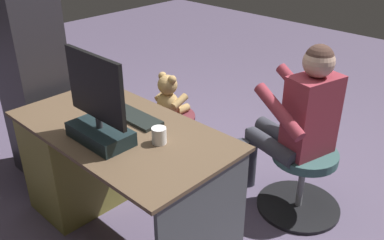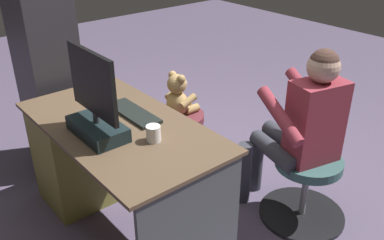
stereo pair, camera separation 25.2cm
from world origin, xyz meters
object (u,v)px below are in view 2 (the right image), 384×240
(monitor, at_px, (96,110))
(teddy_bear, at_px, (178,96))
(visitor_chair, at_px, (306,185))
(computer_mouse, at_px, (107,97))
(office_chair_teddy, at_px, (178,138))
(desk, at_px, (96,150))
(keyboard, at_px, (133,113))
(tv_remote, at_px, (107,111))
(person, at_px, (300,122))
(cup, at_px, (153,134))

(monitor, distance_m, teddy_bear, 0.98)
(visitor_chair, bearing_deg, computer_mouse, 38.30)
(office_chair_teddy, height_order, visitor_chair, same)
(computer_mouse, bearing_deg, visitor_chair, -141.70)
(teddy_bear, bearing_deg, desk, 88.11)
(monitor, relative_size, keyboard, 1.17)
(tv_remote, relative_size, person, 0.13)
(tv_remote, relative_size, teddy_bear, 0.45)
(computer_mouse, height_order, person, person)
(teddy_bear, distance_m, person, 0.96)
(tv_remote, xyz_separation_m, person, (-0.78, -0.89, -0.06))
(monitor, height_order, computer_mouse, monitor)
(desk, relative_size, keyboard, 3.25)
(monitor, xyz_separation_m, office_chair_teddy, (0.37, -0.84, -0.64))
(computer_mouse, height_order, tv_remote, computer_mouse)
(desk, height_order, cup, cup)
(keyboard, distance_m, person, 1.03)
(office_chair_teddy, distance_m, visitor_chair, 1.05)
(teddy_bear, bearing_deg, person, -166.53)
(tv_remote, height_order, person, person)
(office_chair_teddy, relative_size, visitor_chair, 0.95)
(desk, height_order, computer_mouse, computer_mouse)
(desk, height_order, monitor, monitor)
(office_chair_teddy, bearing_deg, monitor, 113.81)
(desk, xyz_separation_m, tv_remote, (-0.17, -0.03, 0.36))
(tv_remote, bearing_deg, visitor_chair, -104.73)
(cup, distance_m, office_chair_teddy, 1.04)
(visitor_chair, bearing_deg, person, 14.14)
(computer_mouse, relative_size, cup, 1.06)
(cup, height_order, visitor_chair, cup)
(teddy_bear, distance_m, visitor_chair, 1.11)
(monitor, bearing_deg, tv_remote, -39.45)
(office_chair_teddy, bearing_deg, person, -165.86)
(keyboard, bearing_deg, computer_mouse, 2.38)
(cup, distance_m, tv_remote, 0.47)
(cup, relative_size, person, 0.08)
(teddy_bear, bearing_deg, tv_remote, 102.45)
(computer_mouse, height_order, teddy_bear, teddy_bear)
(desk, height_order, person, person)
(keyboard, distance_m, office_chair_teddy, 0.80)
(keyboard, height_order, visitor_chair, keyboard)
(desk, distance_m, person, 1.36)
(person, bearing_deg, office_chair_teddy, 14.14)
(keyboard, relative_size, tv_remote, 2.80)
(teddy_bear, relative_size, person, 0.29)
(visitor_chair, xyz_separation_m, person, (0.09, 0.02, 0.44))
(desk, relative_size, tv_remote, 9.10)
(desk, xyz_separation_m, teddy_bear, (-0.02, -0.70, 0.21))
(keyboard, height_order, person, person)
(keyboard, xyz_separation_m, cup, (-0.34, 0.09, 0.04))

